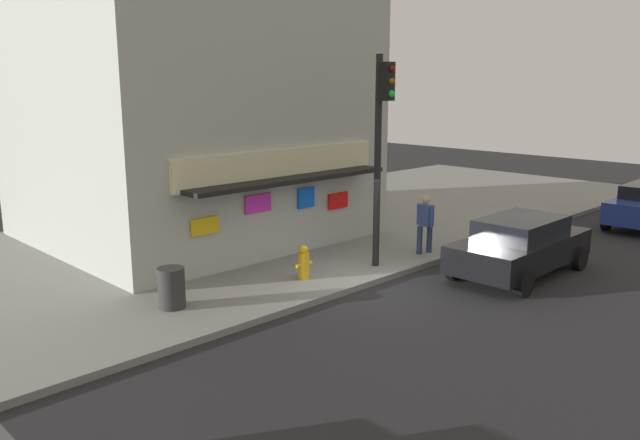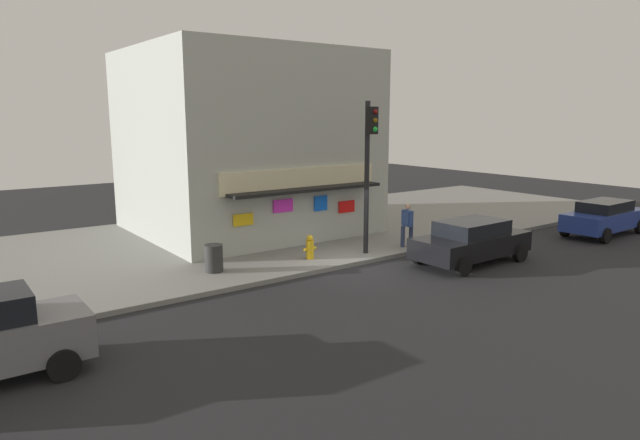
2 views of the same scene
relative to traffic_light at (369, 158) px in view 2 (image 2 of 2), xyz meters
The scene contains 9 objects.
ground_plane 3.90m from the traffic_light, 148.43° to the right, with size 59.91×59.91×0.00m, color #232326.
sidewalk 6.48m from the traffic_light, 102.24° to the left, with size 39.94×11.97×0.16m, color gray.
corner_building 6.84m from the traffic_light, 100.50° to the left, with size 9.10×9.33×7.66m.
traffic_light is the anchor object (origin of this frame).
fire_hydrant 3.82m from the traffic_light, 164.13° to the left, with size 0.52×0.28×0.86m.
trash_can 6.50m from the traffic_light, 168.88° to the left, with size 0.59×0.59×0.89m, color #2D2D2D.
pedestrian 3.24m from the traffic_light, ahead, with size 0.56×0.61×1.67m.
parked_car_blue 11.70m from the traffic_light, 15.89° to the right, with size 4.57×2.05×1.51m.
parked_car_black 4.65m from the traffic_light, 48.50° to the right, with size 4.52×2.16×1.53m.
Camera 2 is at (-12.14, -14.45, 5.16)m, focal length 31.55 mm.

